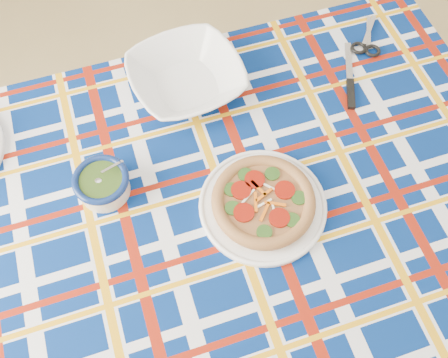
{
  "coord_description": "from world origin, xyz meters",
  "views": [
    {
      "loc": [
        -0.26,
        -0.57,
        1.77
      ],
      "look_at": [
        -0.24,
        -0.02,
        0.77
      ],
      "focal_mm": 40.0,
      "sensor_mm": 36.0,
      "label": 1
    }
  ],
  "objects_px": {
    "pesto_bowl": "(102,183)",
    "serving_bowl": "(186,78)",
    "dining_table": "(197,227)",
    "main_focaccia_plate": "(263,201)"
  },
  "relations": [
    {
      "from": "pesto_bowl",
      "to": "serving_bowl",
      "type": "xyz_separation_m",
      "value": [
        0.19,
        0.3,
        -0.0
      ]
    },
    {
      "from": "main_focaccia_plate",
      "to": "dining_table",
      "type": "bearing_deg",
      "value": -174.91
    },
    {
      "from": "serving_bowl",
      "to": "dining_table",
      "type": "bearing_deg",
      "value": -86.69
    },
    {
      "from": "main_focaccia_plate",
      "to": "pesto_bowl",
      "type": "bearing_deg",
      "value": 172.04
    },
    {
      "from": "dining_table",
      "to": "serving_bowl",
      "type": "xyz_separation_m",
      "value": [
        -0.02,
        0.36,
        0.11
      ]
    },
    {
      "from": "serving_bowl",
      "to": "main_focaccia_plate",
      "type": "bearing_deg",
      "value": -63.54
    },
    {
      "from": "pesto_bowl",
      "to": "main_focaccia_plate",
      "type": "bearing_deg",
      "value": -7.96
    },
    {
      "from": "dining_table",
      "to": "pesto_bowl",
      "type": "distance_m",
      "value": 0.24
    },
    {
      "from": "pesto_bowl",
      "to": "serving_bowl",
      "type": "relative_size",
      "value": 0.45
    },
    {
      "from": "dining_table",
      "to": "pesto_bowl",
      "type": "xyz_separation_m",
      "value": [
        -0.21,
        0.06,
        0.11
      ]
    }
  ]
}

